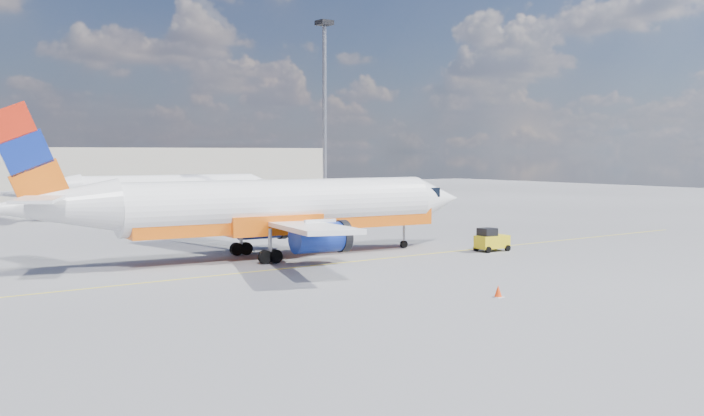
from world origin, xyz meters
TOP-DOWN VIEW (x-y plane):
  - ground at (0.00, 0.00)m, footprint 240.00×240.00m
  - taxi_line at (0.00, 3.00)m, footprint 70.00×0.15m
  - terminal_main at (5.00, 75.00)m, footprint 70.00×14.00m
  - main_jet at (-5.63, 7.81)m, footprint 34.54×27.22m
  - second_jet at (2.40, 46.09)m, footprint 30.10×23.59m
  - gse_tug at (9.78, 1.42)m, footprint 2.56×1.69m
  - traffic_cone at (-3.51, -11.88)m, footprint 0.45×0.45m
  - floodlight_mast at (18.58, 36.63)m, footprint 1.65×1.65m

SIDE VIEW (x-z plane):
  - ground at x=0.00m, z-range 0.00..0.00m
  - taxi_line at x=0.00m, z-range 0.00..0.01m
  - traffic_cone at x=-3.51m, z-range -0.01..0.62m
  - gse_tug at x=9.78m, z-range -0.05..1.71m
  - second_jet at x=2.40m, z-range -1.52..7.59m
  - main_jet at x=-5.63m, z-range -1.75..8.73m
  - terminal_main at x=5.00m, z-range 0.00..8.00m
  - floodlight_mast at x=18.58m, z-range 2.24..24.80m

